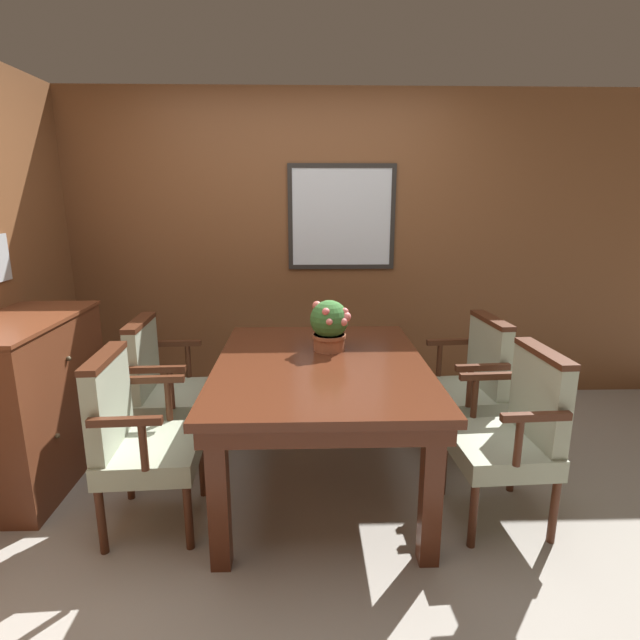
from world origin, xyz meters
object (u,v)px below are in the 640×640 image
Objects in this scene: chair_right_far at (469,382)px; sideboard_cabinet at (29,401)px; chair_right_near at (513,429)px; dining_table at (321,378)px; chair_left_far at (164,384)px; potted_plant at (330,324)px; chair_left_near at (136,434)px.

chair_right_far is 0.89× the size of sideboard_cabinet.
sideboard_cabinet is at bearing -102.50° from chair_right_near.
dining_table is 1.05m from chair_left_far.
dining_table is 1.66× the size of chair_right_near.
chair_right_far is at bearing -92.51° from chair_left_far.
chair_left_far is at bearing 160.03° from dining_table.
potted_plant is (1.04, -0.14, 0.42)m from chair_left_far.
dining_table is at bearing -111.97° from chair_left_far.
sideboard_cabinet reaches higher than chair_right_far.
chair_left_near is 1.00× the size of chair_right_far.
chair_left_near is at bearing -92.99° from chair_right_near.
sideboard_cabinet is at bearing 56.79° from chair_left_near.
chair_left_far is 1.12m from potted_plant.
sideboard_cabinet is (-1.69, 0.12, -0.17)m from dining_table.
dining_table is 1.48× the size of sideboard_cabinet.
chair_left_near is 1.20m from potted_plant.
chair_left_near is at bearing -160.69° from dining_table.
potted_plant reaches higher than dining_table.
chair_right_near and chair_right_far have the same top height.
chair_left_near is 0.68m from chair_left_far.
chair_left_near is 1.00× the size of chair_right_near.
chair_right_near is at bearing -111.29° from chair_left_far.
chair_left_far reaches higher than dining_table.
chair_right_far is at bearing 178.38° from chair_right_near.
chair_left_far is at bearing 172.30° from potted_plant.
chair_right_near is 1.14m from potted_plant.
sideboard_cabinet is at bearing -89.84° from chair_right_far.
potted_plant reaches higher than sideboard_cabinet.
chair_right_near is at bearing -30.71° from potted_plant.
potted_plant is (-0.91, 0.54, 0.42)m from chair_right_near.
sideboard_cabinet is (-0.76, 0.45, -0.01)m from chair_left_near.
chair_right_far and chair_left_far have the same top height.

